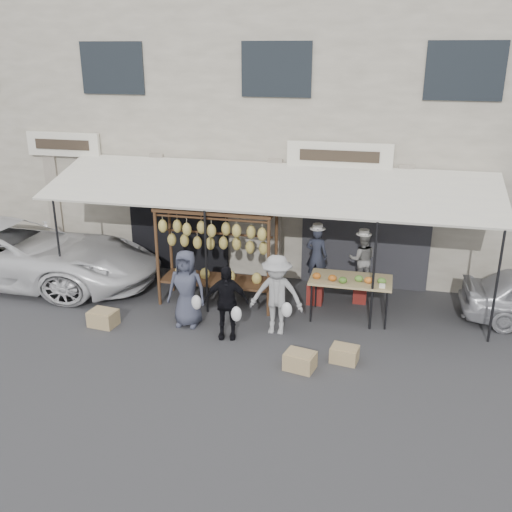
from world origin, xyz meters
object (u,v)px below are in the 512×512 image
at_px(customer_left, 187,288).
at_px(customer_mid, 226,302).
at_px(customer_right, 277,295).
at_px(banana_rack, 216,238).
at_px(vendor_right, 362,259).
at_px(vendor_left, 316,256).
at_px(produce_table, 351,281).
at_px(crate_near_b, 344,354).
at_px(crate_far, 103,318).
at_px(van, 1,237).
at_px(crate_near_a, 300,361).

height_order(customer_left, customer_mid, customer_left).
relative_size(customer_left, customer_right, 0.98).
relative_size(banana_rack, vendor_right, 2.10).
height_order(banana_rack, vendor_left, banana_rack).
relative_size(vendor_left, vendor_right, 1.05).
xyz_separation_m(vendor_left, customer_right, (-0.56, -1.61, -0.31)).
distance_m(produce_table, crate_near_b, 1.95).
height_order(vendor_left, crate_far, vendor_left).
height_order(banana_rack, crate_far, banana_rack).
bearing_deg(banana_rack, customer_right, -34.01).
xyz_separation_m(customer_mid, customer_right, (0.93, 0.42, 0.07)).
distance_m(customer_left, customer_right, 1.87).
bearing_deg(vendor_right, van, -1.67).
xyz_separation_m(customer_right, crate_far, (-3.56, -0.54, -0.67)).
relative_size(customer_left, van, 0.31).
height_order(banana_rack, van, banana_rack).
height_order(crate_near_b, van, van).
relative_size(crate_near_b, crate_far, 0.89).
xyz_separation_m(produce_table, crate_near_a, (-0.68, -2.26, -0.71)).
relative_size(banana_rack, customer_left, 1.59).
distance_m(produce_table, crate_far, 5.21).
xyz_separation_m(produce_table, vendor_left, (-0.81, 0.63, 0.27)).
distance_m(crate_near_b, van, 8.88).
height_order(customer_left, van, van).
relative_size(produce_table, crate_near_b, 3.49).
distance_m(produce_table, vendor_right, 0.94).
bearing_deg(van, crate_near_b, -103.94).
relative_size(vendor_right, crate_near_b, 2.55).
distance_m(banana_rack, produce_table, 3.03).
xyz_separation_m(vendor_right, crate_far, (-5.11, -2.43, -0.87)).
height_order(produce_table, crate_near_b, produce_table).
distance_m(banana_rack, crate_near_b, 3.84).
relative_size(crate_near_a, crate_near_b, 1.08).
height_order(banana_rack, crate_near_b, banana_rack).
bearing_deg(customer_left, customer_right, 1.08).
relative_size(customer_right, crate_far, 3.02).
distance_m(customer_mid, crate_near_a, 1.94).
bearing_deg(crate_near_b, produce_table, 92.48).
bearing_deg(crate_near_a, van, 162.30).
bearing_deg(crate_near_a, vendor_left, 92.70).
height_order(vendor_left, customer_right, vendor_left).
distance_m(customer_mid, crate_near_b, 2.49).
distance_m(crate_near_a, crate_near_b, 0.88).
height_order(crate_far, van, van).
xyz_separation_m(crate_near_a, van, (-7.83, 2.50, 0.95)).
height_order(vendor_right, van, van).
bearing_deg(banana_rack, customer_mid, -66.32).
bearing_deg(crate_near_b, banana_rack, 148.04).
height_order(banana_rack, customer_mid, banana_rack).
height_order(produce_table, customer_mid, customer_mid).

